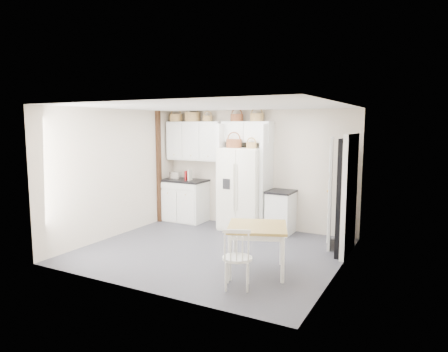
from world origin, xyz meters
The scene contains 29 objects.
floor centered at (0.00, 0.00, 0.00)m, with size 4.50×4.50×0.00m, color #3E3D46.
ceiling centered at (0.00, 0.00, 2.60)m, with size 4.50×4.50×0.00m, color white.
wall_back centered at (0.00, 2.00, 1.30)m, with size 4.50×4.50×0.00m, color beige.
wall_left centered at (-2.25, 0.00, 1.30)m, with size 4.00×4.00×0.00m, color beige.
wall_right centered at (2.25, 0.00, 1.30)m, with size 4.00×4.00×0.00m, color beige.
refrigerator centered at (-0.15, 1.65, 0.90)m, with size 0.93×0.74×1.79m, color white.
base_cab_left centered at (-1.72, 1.70, 0.47)m, with size 1.02×0.65×0.95m, color white.
base_cab_right centered at (0.69, 1.70, 0.44)m, with size 0.50×0.59×0.87m, color white.
dining_table centered at (1.14, -0.60, 0.37)m, with size 0.89×0.89×0.74m, color olive.
windsor_chair centered at (1.14, -1.28, 0.43)m, with size 0.42×0.38×0.86m, color white.
counter_left centered at (-1.72, 1.70, 0.97)m, with size 1.07×0.69×0.04m, color black.
counter_right centered at (0.69, 1.70, 0.89)m, with size 0.53×0.63×0.04m, color black.
toaster centered at (-1.92, 1.62, 1.08)m, with size 0.25×0.15×0.17m, color silver.
cookbook_red centered at (-1.62, 1.62, 1.10)m, with size 0.03×0.15×0.22m, color maroon.
cookbook_cream centered at (-1.51, 1.62, 1.12)m, with size 0.04×0.17×0.26m, color beige.
basket_upper_a centered at (-2.03, 1.83, 2.44)m, with size 0.31×0.31×0.18m, color olive.
basket_upper_b centered at (-1.57, 1.83, 2.46)m, with size 0.36×0.36×0.21m, color olive.
basket_upper_c centered at (-1.16, 1.83, 2.42)m, with size 0.23×0.23×0.13m, color olive.
basket_bridge_a centered at (-0.41, 1.83, 2.43)m, with size 0.29×0.29×0.16m, color brown.
basket_bridge_b centered at (0.07, 1.83, 2.43)m, with size 0.30×0.30×0.17m, color olive.
basket_fridge_a centered at (-0.34, 1.55, 1.88)m, with size 0.34×0.34×0.18m, color brown.
basket_fridge_b centered at (0.07, 1.55, 1.85)m, with size 0.22×0.22×0.12m, color olive.
upper_cabinet centered at (-1.50, 1.83, 1.90)m, with size 1.40×0.34×0.90m, color white.
bridge_cabinet centered at (-0.15, 1.83, 2.12)m, with size 1.12×0.34×0.45m, color white.
fridge_panel_left centered at (-0.66, 1.70, 1.15)m, with size 0.08×0.60×2.30m, color white.
fridge_panel_right centered at (0.36, 1.70, 1.15)m, with size 0.08×0.60×2.30m, color white.
trim_post centered at (-2.20, 1.35, 1.30)m, with size 0.09×0.09×2.60m, color black.
doorway_void centered at (2.16, 1.00, 1.02)m, with size 0.18×0.85×2.05m, color black.
door_slab centered at (1.80, 1.33, 1.02)m, with size 0.80×0.04×2.05m, color white.
Camera 1 is at (3.51, -6.11, 2.28)m, focal length 32.00 mm.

